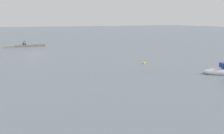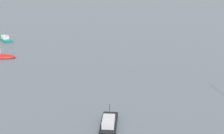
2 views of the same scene
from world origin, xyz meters
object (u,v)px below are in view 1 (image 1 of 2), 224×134
Objects in this scene: person_seated_brown_left at (25,44)px; mooring_buoy_near at (144,63)px; person_seated_dark_right at (23,44)px; umbrella_open_navy at (24,41)px.

person_seated_brown_left reaches higher than mooring_buoy_near.
person_seated_dark_right is 1.33× the size of mooring_buoy_near.
umbrella_open_navy is at bearing -66.42° from mooring_buoy_near.
umbrella_open_navy is (-0.29, -0.11, 0.85)m from person_seated_dark_right.
person_seated_dark_right is at bearing -66.02° from mooring_buoy_near.
person_seated_brown_left is 1.33× the size of mooring_buoy_near.
umbrella_open_navy reaches higher than person_seated_brown_left.
umbrella_open_navy reaches higher than person_seated_dark_right.
person_seated_dark_right is 43.99m from mooring_buoy_near.
person_seated_brown_left is 1.00× the size of person_seated_dark_right.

